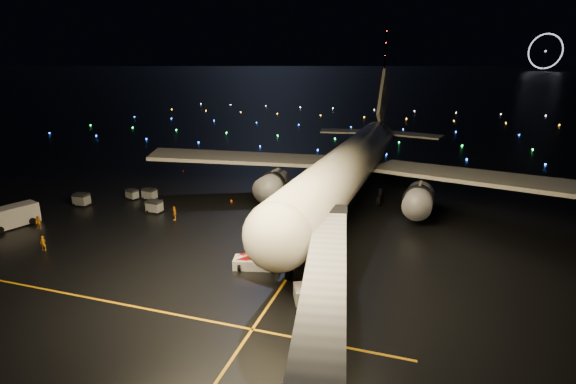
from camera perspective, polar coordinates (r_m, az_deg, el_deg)
name	(u,v)px	position (r m, az deg, el deg)	size (l,w,h in m)	color
ground	(401,87)	(340.87, 14.10, 12.80)	(2000.00, 2000.00, 0.00)	black
lane_centre	(324,225)	(59.69, 4.60, -4.14)	(0.25, 80.00, 0.02)	orange
lane_cross	(82,296)	(46.77, -24.66, -11.97)	(60.00, 0.25, 0.02)	orange
airliner	(354,138)	(69.22, 8.40, 6.78)	(66.64, 63.31, 18.88)	silver
pushback_tug	(318,290)	(41.68, 3.86, -12.36)	(4.34, 2.27, 2.07)	silver
belt_loader	(257,253)	(47.32, -4.00, -7.69)	(7.11, 1.94, 3.45)	silver
service_truck	(13,216)	(68.58, -31.57, -2.64)	(2.38, 7.52, 2.77)	silver
crew_a	(43,243)	(58.65, -28.67, -5.74)	(0.64, 0.42, 1.76)	orange
crew_b	(39,222)	(66.17, -29.11, -3.40)	(0.83, 0.64, 1.70)	orange
crew_c	(175,213)	(62.73, -14.21, -2.62)	(1.14, 0.48, 1.96)	orange
safety_cone_0	(282,215)	(62.39, -0.71, -2.92)	(0.41, 0.41, 0.47)	#F43C00
safety_cone_1	(258,196)	(70.72, -3.77, -0.54)	(0.41, 0.41, 0.46)	#F43C00
safety_cone_2	(231,200)	(69.10, -7.19, -1.06)	(0.42, 0.42, 0.47)	#F43C00
safety_cone_3	(183,171)	(88.42, -13.22, 2.61)	(0.43, 0.43, 0.49)	#F43C00
ferris_wheel	(545,53)	(773.13, 29.88, 15.09)	(50.00, 4.00, 52.00)	black
radio_mast	(385,49)	(783.95, 12.28, 17.30)	(1.80, 1.80, 64.00)	black
taxiway_lights	(354,124)	(148.88, 8.33, 8.53)	(164.00, 92.00, 0.36)	black
baggage_cart_0	(154,206)	(66.59, -16.61, -1.77)	(2.06, 1.44, 1.75)	gray
baggage_cart_1	(149,194)	(72.85, -17.18, -0.25)	(2.00, 1.40, 1.70)	gray
baggage_cart_2	(132,194)	(73.96, -19.18, -0.27)	(1.77, 1.24, 1.50)	gray
baggage_cart_3	(81,200)	(73.50, -24.76, -0.88)	(2.14, 1.50, 1.82)	gray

